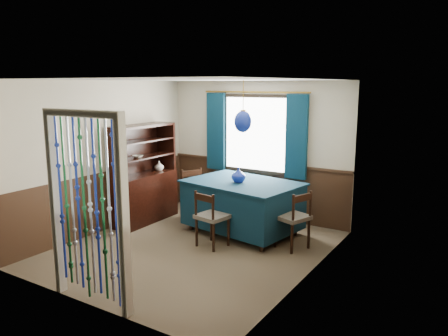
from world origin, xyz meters
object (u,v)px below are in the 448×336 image
Objects in this scene: chair_far at (270,195)px; vase_sideboard at (159,165)px; chair_right at (294,218)px; sideboard at (144,188)px; dining_table at (242,204)px; chair_left at (196,194)px; pendant_lamp at (243,122)px; vase_table at (239,176)px; chair_near at (211,217)px; bowl_shelf at (138,156)px.

chair_far is 4.62× the size of vase_sideboard.
vase_sideboard is (-1.87, -0.83, 0.49)m from chair_far.
chair_right is 0.51× the size of sideboard.
dining_table is 1.13× the size of sideboard.
chair_far is 0.52× the size of sideboard.
chair_left is 4.71× the size of vase_sideboard.
vase_sideboard reaches higher than chair_far.
pendant_lamp is 0.88m from vase_table.
chair_far is 0.98× the size of chair_left.
sideboard is at bearing 175.58° from chair_near.
vase_table reaches higher than chair_near.
pendant_lamp is (1.81, 0.39, 1.25)m from sideboard.
vase_table is 1.71m from vase_sideboard.
sideboard is at bearing 113.52° from chair_right.
sideboard is at bearing -99.36° from vase_sideboard.
sideboard is (-1.93, -1.19, 0.12)m from chair_far.
chair_right is 1.72m from pendant_lamp.
chair_left is 1.73m from pendant_lamp.
chair_near is 0.96× the size of chair_far.
pendant_lamp reaches higher than chair_right.
chair_right is 4.09× the size of vase_table.
bowl_shelf is at bearing -161.80° from pendant_lamp.
chair_left is at bearing 171.61° from pendant_lamp.
dining_table is 1.07m from chair_left.
chair_right is 1.09× the size of pendant_lamp.
dining_table is 1.03m from chair_right.
sideboard is at bearing -27.56° from chair_left.
dining_table is at bearing 0.76° from vase_sideboard.
sideboard is 0.64m from bowl_shelf.
chair_left is at bearing 48.20° from chair_far.
sideboard is at bearing 107.73° from bowl_shelf.
pendant_lamp is at bearing 98.04° from chair_right.
vase_sideboard is at bearing -48.93° from chair_left.
vase_table is at bearing -112.12° from dining_table.
chair_right reaches higher than chair_near.
vase_sideboard is at bearing -179.24° from pendant_lamp.
sideboard reaches higher than chair_left.
vase_table reaches higher than dining_table.
chair_left is (-1.06, 0.16, -0.00)m from dining_table.
chair_far is at bearing 90.36° from dining_table.
bowl_shelf is at bearing -178.68° from chair_near.
vase_sideboard is (0.00, 0.55, -0.25)m from bowl_shelf.
chair_right is at bearing 7.51° from bowl_shelf.
chair_near is 0.50× the size of sideboard.
chair_near is at bearing -13.99° from sideboard.
chair_right is at bearing -3.04° from dining_table.
vase_table is (-0.16, -0.87, 0.50)m from chair_far.
chair_far is 1.10× the size of pendant_lamp.
chair_near is 1.24m from chair_right.
chair_left is 4.91× the size of bowl_shelf.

